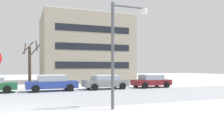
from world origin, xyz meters
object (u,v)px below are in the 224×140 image
Objects in this scene: parked_car_gray at (105,82)px; parked_car_maroon at (151,81)px; street_lamp at (120,43)px; parked_car_blue at (52,83)px.

parked_car_gray is 5.11m from parked_car_maroon.
street_lamp is 10.88m from parked_car_blue.
parked_car_gray is at bearing 74.51° from street_lamp.
parked_car_gray is (5.11, 0.09, -0.03)m from parked_car_blue.
parked_car_gray is at bearing 1.01° from parked_car_blue.
street_lamp is at bearing -105.49° from parked_car_gray.
street_lamp reaches higher than parked_car_blue.
parked_car_maroon is (10.23, 0.02, -0.03)m from parked_car_blue.
parked_car_blue is (-2.23, 10.32, -2.61)m from street_lamp.
parked_car_blue is 10.23m from parked_car_maroon.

